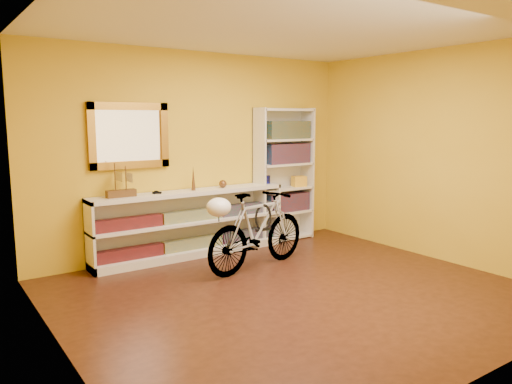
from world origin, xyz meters
TOP-DOWN VIEW (x-y plane):
  - floor at (0.00, 0.00)m, footprint 4.50×4.00m
  - ceiling at (0.00, 0.00)m, footprint 4.50×4.00m
  - back_wall at (0.00, 2.00)m, footprint 4.50×0.01m
  - left_wall at (-2.25, 0.00)m, footprint 0.01×4.00m
  - right_wall at (2.25, 0.00)m, footprint 0.01×4.00m
  - gilt_mirror at (-0.95, 1.97)m, footprint 0.98×0.06m
  - wall_socket at (0.90, 1.99)m, footprint 0.09×0.02m
  - console_unit at (-0.23, 1.81)m, footprint 2.60×0.35m
  - cd_row_lower at (-0.23, 1.79)m, footprint 2.50×0.13m
  - cd_row_upper at (-0.23, 1.79)m, footprint 2.50×0.13m
  - model_ship at (-1.13, 1.81)m, footprint 0.34×0.13m
  - toy_car at (-0.69, 1.81)m, footprint 0.00×0.00m
  - bronze_ornament at (-0.19, 1.81)m, footprint 0.05×0.05m
  - decorative_orb at (0.24, 1.81)m, footprint 0.10×0.10m
  - bookcase at (1.28, 1.84)m, footprint 0.90×0.30m
  - book_row_a at (1.33, 1.84)m, footprint 0.70×0.22m
  - book_row_b at (1.33, 1.84)m, footprint 0.70×0.22m
  - book_row_c at (1.33, 1.84)m, footprint 0.70×0.22m
  - travel_mug at (0.97, 1.82)m, footprint 0.09×0.09m
  - red_tin at (1.08, 1.87)m, footprint 0.18×0.18m
  - yellow_bag at (1.53, 1.80)m, footprint 0.22×0.17m
  - bicycle at (0.16, 0.90)m, footprint 0.69×1.61m
  - helmet at (-0.43, 0.79)m, footprint 0.27×0.26m
  - u_lock at (0.25, 0.92)m, footprint 0.23×0.02m

SIDE VIEW (x-z plane):
  - floor at x=0.00m, z-range -0.01..0.00m
  - cd_row_lower at x=-0.23m, z-range 0.10..0.24m
  - wall_socket at x=0.90m, z-range 0.21..0.29m
  - console_unit at x=-0.23m, z-range 0.00..0.85m
  - bicycle at x=0.16m, z-range 0.00..0.92m
  - cd_row_upper at x=-0.23m, z-range 0.47..0.60m
  - book_row_a at x=1.33m, z-range 0.42..0.68m
  - u_lock at x=0.25m, z-range 0.48..0.72m
  - helmet at x=-0.43m, z-range 0.71..0.91m
  - yellow_bag at x=1.53m, z-range 0.77..0.92m
  - toy_car at x=-0.69m, z-range 0.85..0.85m
  - travel_mug at x=0.97m, z-range 0.77..0.96m
  - decorative_orb at x=0.24m, z-range 0.85..0.95m
  - bookcase at x=1.28m, z-range 0.00..1.90m
  - bronze_ornament at x=-0.19m, z-range 0.85..1.16m
  - model_ship at x=-1.13m, z-range 0.85..1.25m
  - book_row_b at x=1.33m, z-range 1.11..1.40m
  - back_wall at x=0.00m, z-range 0.00..2.60m
  - left_wall at x=-2.25m, z-range 0.00..2.60m
  - right_wall at x=2.25m, z-range 0.00..2.60m
  - gilt_mirror at x=-0.95m, z-range 1.16..1.94m
  - red_tin at x=1.08m, z-range 1.46..1.67m
  - book_row_c at x=1.33m, z-range 1.46..1.71m
  - ceiling at x=0.00m, z-range 2.60..2.61m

